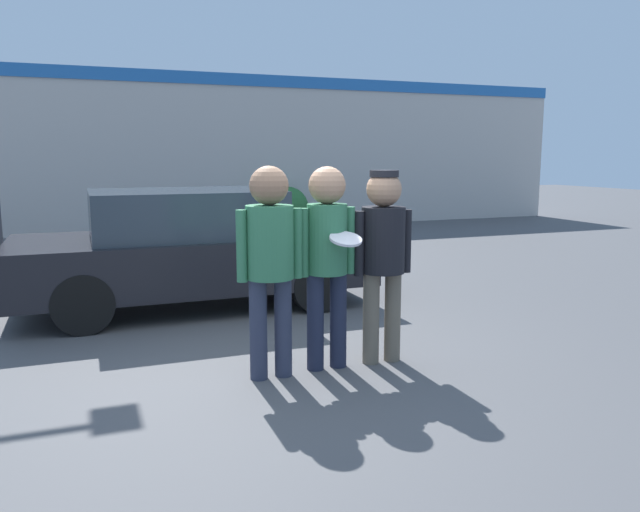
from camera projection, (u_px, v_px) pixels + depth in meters
ground_plane at (284, 371)px, 5.52m from camera, size 56.00×56.00×0.00m
storefront_building at (146, 151)px, 15.30m from camera, size 24.00×0.22×3.95m
person_left at (270, 251)px, 5.20m from camera, size 0.57×0.40×1.81m
person_middle_with_frisbee at (327, 248)px, 5.44m from camera, size 0.52×0.57×1.80m
person_right at (383, 247)px, 5.61m from camera, size 0.56×0.39×1.76m
parked_car_near at (191, 248)px, 7.83m from camera, size 4.31×1.95×1.47m
street_lamp at (4, 23)px, 8.43m from camera, size 1.55×0.35×5.92m
shrub at (287, 208)px, 16.06m from camera, size 1.11×1.11×1.11m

